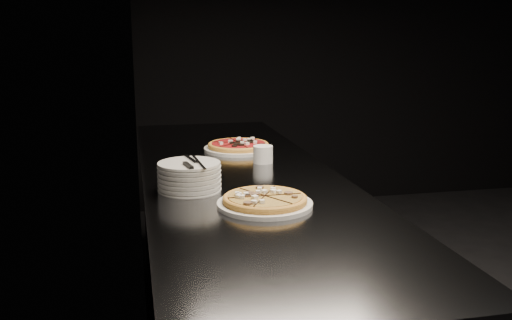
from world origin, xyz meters
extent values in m
cube|color=black|center=(-2.50, 0.00, 1.40)|extent=(0.02, 5.00, 2.80)
cube|color=black|center=(0.00, 2.50, 1.40)|extent=(5.00, 0.02, 2.80)
cube|color=#5C5D63|center=(-2.13, 0.00, 0.45)|extent=(0.70, 2.40, 0.90)
cube|color=#5C5D63|center=(-2.13, 0.00, 0.91)|extent=(0.74, 2.44, 0.02)
cylinder|color=silver|center=(-2.13, -0.45, 0.93)|extent=(0.30, 0.30, 0.01)
cylinder|color=gold|center=(-2.13, -0.45, 0.94)|extent=(0.26, 0.26, 0.01)
torus|color=gold|center=(-2.13, -0.45, 0.95)|extent=(0.27, 0.27, 0.02)
cylinder|color=gold|center=(-2.13, -0.45, 0.95)|extent=(0.23, 0.23, 0.01)
cylinder|color=silver|center=(-2.06, 0.41, 0.93)|extent=(0.32, 0.32, 0.01)
cylinder|color=gold|center=(-2.06, 0.41, 0.94)|extent=(0.36, 0.36, 0.01)
torus|color=gold|center=(-2.06, 0.41, 0.95)|extent=(0.36, 0.36, 0.02)
cylinder|color=#A3171B|center=(-2.06, 0.41, 0.95)|extent=(0.32, 0.32, 0.01)
cylinder|color=silver|center=(-2.34, -0.20, 0.93)|extent=(0.21, 0.21, 0.02)
cylinder|color=silver|center=(-2.34, -0.20, 0.94)|extent=(0.21, 0.21, 0.02)
cylinder|color=silver|center=(-2.34, -0.20, 0.96)|extent=(0.21, 0.21, 0.02)
cylinder|color=silver|center=(-2.34, -0.20, 0.98)|extent=(0.21, 0.21, 0.02)
cylinder|color=silver|center=(-2.34, -0.20, 0.99)|extent=(0.21, 0.21, 0.02)
cylinder|color=silver|center=(-2.34, -0.20, 1.01)|extent=(0.21, 0.21, 0.02)
cube|color=silver|center=(-2.33, -0.16, 1.02)|extent=(0.04, 0.14, 0.00)
cube|color=black|center=(-2.35, -0.26, 1.02)|extent=(0.03, 0.09, 0.01)
cube|color=silver|center=(-2.31, -0.22, 1.02)|extent=(0.04, 0.21, 0.00)
cylinder|color=silver|center=(-2.00, 0.15, 0.96)|extent=(0.08, 0.08, 0.07)
cylinder|color=black|center=(-2.00, 0.15, 0.98)|extent=(0.07, 0.07, 0.01)
camera|label=1|loc=(-2.52, -2.10, 1.45)|focal=40.00mm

